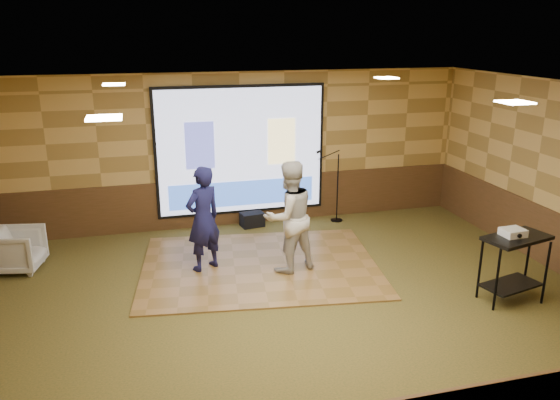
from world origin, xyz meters
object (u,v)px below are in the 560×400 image
object	(u,v)px
player_left	(203,219)
projector_screen	(241,152)
mic_stand	(335,198)
player_right	(289,217)
projector	(513,232)
duffel_bag	(252,219)
av_table	(515,256)
banquet_chair	(17,250)
dance_floor	(260,266)

from	to	relation	value
player_left	projector_screen	bearing A→B (deg)	-145.60
mic_stand	projector_screen	bearing A→B (deg)	153.25
projector_screen	player_right	world-z (taller)	projector_screen
projector	duffel_bag	world-z (taller)	projector
mic_stand	duffel_bag	world-z (taller)	mic_stand
projector	duffel_bag	bearing A→B (deg)	122.55
projector_screen	player_left	world-z (taller)	projector_screen
projector_screen	player_left	bearing A→B (deg)	-116.62
av_table	player_right	bearing A→B (deg)	147.55
player_left	banquet_chair	xyz separation A→B (m)	(-2.93, 0.78, -0.54)
av_table	duffel_bag	bearing A→B (deg)	126.41
dance_floor	projector	xyz separation A→B (m)	(3.18, -2.03, 1.03)
projector	duffel_bag	xyz separation A→B (m)	(-2.90, 3.96, -0.90)
dance_floor	projector	world-z (taller)	projector
mic_stand	player_right	bearing A→B (deg)	-143.70
av_table	projector	bearing A→B (deg)	146.21
projector_screen	player_left	distance (m)	2.34
av_table	mic_stand	xyz separation A→B (m)	(-1.27, 3.88, -0.20)
player_right	mic_stand	bearing A→B (deg)	-142.42
player_left	av_table	xyz separation A→B (m)	(4.12, -2.16, -0.18)
mic_stand	duffel_bag	size ratio (longest dim) A/B	3.39
player_left	duffel_bag	distance (m)	2.30
player_left	duffel_bag	world-z (taller)	player_left
av_table	player_left	bearing A→B (deg)	152.30
player_left	mic_stand	world-z (taller)	player_left
projector_screen	av_table	distance (m)	5.27
player_left	player_right	bearing A→B (deg)	134.99
av_table	duffel_bag	world-z (taller)	av_table
duffel_bag	player_left	bearing A→B (deg)	-122.51
projector	banquet_chair	size ratio (longest dim) A/B	0.41
projector	banquet_chair	bearing A→B (deg)	153.81
player_left	mic_stand	bearing A→B (deg)	-177.97
player_left	player_right	xyz separation A→B (m)	(1.31, -0.38, 0.05)
dance_floor	mic_stand	distance (m)	2.72
projector_screen	banquet_chair	xyz separation A→B (m)	(-3.94, -1.24, -1.13)
projector_screen	duffel_bag	distance (m)	1.36
projector_screen	player_left	size ratio (longest dim) A/B	1.94
duffel_bag	player_right	bearing A→B (deg)	-86.42
player_left	player_right	world-z (taller)	player_right
projector	mic_stand	size ratio (longest dim) A/B	0.21
av_table	projector	xyz separation A→B (m)	(-0.05, 0.04, 0.34)
projector_screen	dance_floor	size ratio (longest dim) A/B	0.87
banquet_chair	projector_screen	bearing A→B (deg)	-61.84
dance_floor	player_left	xyz separation A→B (m)	(-0.89, 0.10, 0.87)
projector_screen	mic_stand	world-z (taller)	projector_screen
banquet_chair	dance_floor	bearing A→B (deg)	-92.31
projector	projector_screen	bearing A→B (deg)	122.73
projector	av_table	bearing A→B (deg)	-37.40
av_table	mic_stand	size ratio (longest dim) A/B	0.66
banquet_chair	av_table	bearing A→B (deg)	-101.97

